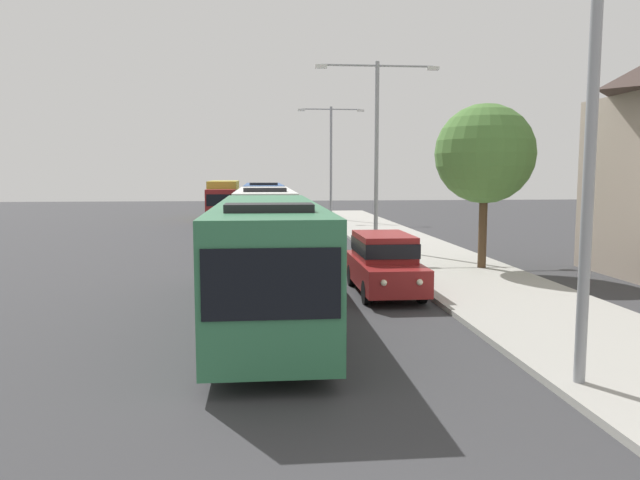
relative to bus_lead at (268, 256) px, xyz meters
The scene contains 9 objects.
bus_lead is the anchor object (origin of this frame).
bus_second_in_line 13.21m from the bus_lead, 90.00° to the left, with size 2.58×12.16×3.21m.
bus_middle 26.79m from the bus_lead, 90.00° to the left, with size 2.58×12.33×3.21m.
white_suv 5.00m from the bus_lead, 41.81° to the left, with size 1.86×4.94×1.90m.
box_truck_oncoming 35.84m from the bus_lead, 95.29° to the left, with size 2.35×8.28×3.15m.
streetlamp_near 8.65m from the bus_lead, 45.97° to the right, with size 6.55×0.28×8.73m.
streetlamp_mid 15.21m from the bus_lead, 68.46° to the left, with size 5.95×0.28×8.93m.
streetlamp_far 33.59m from the bus_lead, 80.69° to the left, with size 5.24×0.28×8.87m.
roadside_tree 11.43m from the bus_lead, 40.83° to the left, with size 3.80×3.80×6.30m.
Camera 1 is at (-1.45, -4.04, 3.82)m, focal length 34.12 mm.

